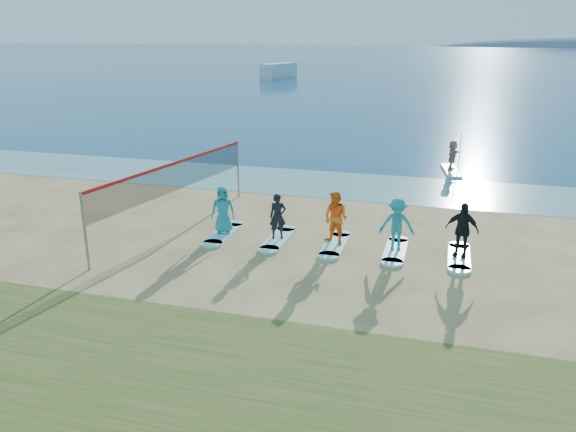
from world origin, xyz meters
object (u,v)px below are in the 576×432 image
(paddleboard, at_px, (451,171))
(student_1, at_px, (278,216))
(paddleboarder, at_px, (452,155))
(student_3, at_px, (397,224))
(student_4, at_px, (462,230))
(boat_offshore_a, at_px, (279,78))
(volleyball_net, at_px, (175,177))
(surfboard_2, at_px, (335,245))
(surfboard_4, at_px, (459,257))
(surfboard_1, at_px, (278,239))
(student_2, at_px, (336,218))
(surfboard_3, at_px, (395,251))
(student_0, at_px, (223,210))
(surfboard_0, at_px, (224,234))

(paddleboard, distance_m, student_1, 13.50)
(paddleboarder, height_order, student_3, student_3)
(student_4, bearing_deg, boat_offshore_a, 124.70)
(volleyball_net, relative_size, boat_offshore_a, 1.20)
(paddleboarder, height_order, student_1, student_1)
(boat_offshore_a, distance_m, student_3, 74.58)
(boat_offshore_a, xyz_separation_m, student_1, (21.07, -70.21, 0.88))
(boat_offshore_a, bearing_deg, student_1, -57.39)
(surfboard_2, distance_m, surfboard_4, 4.08)
(surfboard_1, relative_size, student_2, 1.20)
(paddleboard, relative_size, student_3, 1.71)
(surfboard_2, bearing_deg, student_2, 0.00)
(student_1, distance_m, student_3, 4.08)
(paddleboarder, distance_m, surfboard_2, 12.77)
(student_2, bearing_deg, surfboard_3, 23.17)
(boat_offshore_a, bearing_deg, surfboard_4, -52.93)
(student_0, bearing_deg, surfboard_2, -14.93)
(student_4, bearing_deg, surfboard_1, -166.46)
(boat_offshore_a, height_order, student_1, student_1)
(surfboard_0, distance_m, surfboard_2, 4.08)
(volleyball_net, distance_m, student_2, 6.17)
(volleyball_net, distance_m, student_3, 8.19)
(paddleboard, distance_m, surfboard_3, 12.29)
(surfboard_1, xyz_separation_m, surfboard_2, (2.04, 0.00, 0.00))
(surfboard_0, distance_m, student_1, 2.20)
(volleyball_net, relative_size, student_3, 5.09)
(paddleboard, relative_size, student_4, 1.68)
(boat_offshore_a, bearing_deg, student_4, -52.93)
(boat_offshore_a, bearing_deg, volleyball_net, -60.41)
(volleyball_net, xyz_separation_m, surfboard_3, (8.13, -0.38, -1.86))
(boat_offshore_a, bearing_deg, student_0, -58.93)
(student_0, bearing_deg, student_2, -14.93)
(volleyball_net, xyz_separation_m, surfboard_1, (4.06, -0.38, -1.86))
(paddleboard, distance_m, paddleboarder, 0.82)
(volleyball_net, bearing_deg, paddleboarder, 50.17)
(volleyball_net, distance_m, paddleboard, 15.47)
(surfboard_1, distance_m, surfboard_2, 2.04)
(surfboard_3, bearing_deg, surfboard_2, 180.00)
(student_4, bearing_deg, student_1, -166.46)
(boat_offshore_a, bearing_deg, paddleboarder, -49.27)
(volleyball_net, distance_m, surfboard_0, 2.77)
(surfboard_1, relative_size, surfboard_4, 1.00)
(paddleboarder, distance_m, student_1, 13.48)
(surfboard_3, bearing_deg, surfboard_4, 0.00)
(boat_offshore_a, relative_size, student_4, 4.18)
(volleyball_net, bearing_deg, paddleboard, 50.17)
(student_2, bearing_deg, surfboard_2, 0.00)
(boat_offshore_a, xyz_separation_m, student_4, (27.19, -70.21, 0.99))
(student_0, height_order, surfboard_3, student_0)
(student_2, bearing_deg, boat_offshore_a, 131.39)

